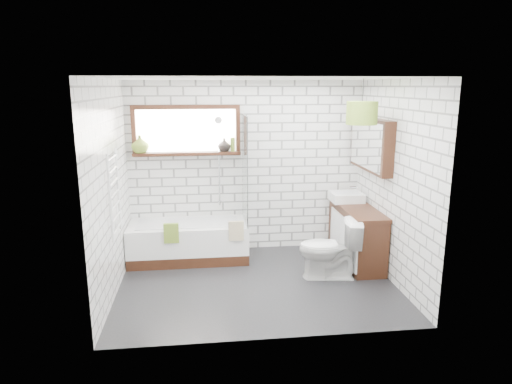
{
  "coord_description": "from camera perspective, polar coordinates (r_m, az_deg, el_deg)",
  "views": [
    {
      "loc": [
        -0.65,
        -5.28,
        2.42
      ],
      "look_at": [
        0.02,
        0.25,
        1.12
      ],
      "focal_mm": 32.0,
      "sensor_mm": 36.0,
      "label": 1
    }
  ],
  "objects": [
    {
      "name": "vanity",
      "position": [
        6.57,
        12.41,
        -5.14
      ],
      "size": [
        0.44,
        1.37,
        0.79
      ],
      "primitive_type": "cube",
      "color": "black",
      "rests_on": "floor"
    },
    {
      "name": "towel_radiator",
      "position": [
        5.51,
        -17.28,
        -0.25
      ],
      "size": [
        0.06,
        0.52,
        1.0
      ],
      "primitive_type": "cube",
      "color": "white",
      "rests_on": "wall_left"
    },
    {
      "name": "floor",
      "position": [
        5.84,
        0.11,
        -11.37
      ],
      "size": [
        3.4,
        2.6,
        0.01
      ],
      "primitive_type": "cube",
      "color": "black",
      "rests_on": "ground"
    },
    {
      "name": "wall_right",
      "position": [
        5.9,
        16.8,
        1.13
      ],
      "size": [
        0.01,
        2.6,
        2.5
      ],
      "primitive_type": "cube",
      "color": "white",
      "rests_on": "ground"
    },
    {
      "name": "vase_dark",
      "position": [
        6.57,
        -3.99,
        5.73
      ],
      "size": [
        0.19,
        0.19,
        0.19
      ],
      "primitive_type": "imported",
      "rotation": [
        0.0,
        0.0,
        0.02
      ],
      "color": "black",
      "rests_on": "window"
    },
    {
      "name": "wall_back",
      "position": [
        6.72,
        -1.24,
        3.11
      ],
      "size": [
        3.4,
        0.01,
        2.5
      ],
      "primitive_type": "cube",
      "color": "white",
      "rests_on": "ground"
    },
    {
      "name": "bathtub",
      "position": [
        6.58,
        -8.41,
        -6.1
      ],
      "size": [
        1.65,
        0.73,
        0.54
      ],
      "primitive_type": "cube",
      "color": "white",
      "rests_on": "floor"
    },
    {
      "name": "basin",
      "position": [
        6.72,
        11.23,
        -0.62
      ],
      "size": [
        0.44,
        0.39,
        0.13
      ],
      "primitive_type": "cube",
      "color": "white",
      "rests_on": "vanity"
    },
    {
      "name": "wall_front",
      "position": [
        4.19,
        2.28,
        -3.07
      ],
      "size": [
        3.4,
        0.01,
        2.5
      ],
      "primitive_type": "cube",
      "color": "white",
      "rests_on": "ground"
    },
    {
      "name": "towel_green",
      "position": [
        6.17,
        -10.54,
        -5.08
      ],
      "size": [
        0.2,
        0.05,
        0.27
      ],
      "primitive_type": "cube",
      "color": "olive",
      "rests_on": "bathtub"
    },
    {
      "name": "ceiling",
      "position": [
        5.32,
        0.12,
        14.06
      ],
      "size": [
        3.4,
        2.6,
        0.01
      ],
      "primitive_type": "cube",
      "color": "white",
      "rests_on": "ground"
    },
    {
      "name": "toilet",
      "position": [
        5.94,
        9.14,
        -7.01
      ],
      "size": [
        0.54,
        0.82,
        0.78
      ],
      "primitive_type": "imported",
      "rotation": [
        0.0,
        0.0,
        -1.71
      ],
      "color": "white",
      "rests_on": "floor"
    },
    {
      "name": "towel_beige",
      "position": [
        6.17,
        -2.5,
        -4.87
      ],
      "size": [
        0.2,
        0.05,
        0.26
      ],
      "primitive_type": "cube",
      "color": "tan",
      "rests_on": "bathtub"
    },
    {
      "name": "tap",
      "position": [
        6.76,
        12.55,
        0.04
      ],
      "size": [
        0.04,
        0.04,
        0.18
      ],
      "primitive_type": "cylinder",
      "rotation": [
        0.0,
        0.0,
        0.19
      ],
      "color": "silver",
      "rests_on": "vanity"
    },
    {
      "name": "pendant",
      "position": [
        5.72,
        13.1,
        9.6
      ],
      "size": [
        0.38,
        0.38,
        0.28
      ],
      "primitive_type": "cylinder",
      "color": "olive",
      "rests_on": "ceiling"
    },
    {
      "name": "window",
      "position": [
        6.57,
        -8.69,
        7.58
      ],
      "size": [
        1.52,
        0.16,
        0.68
      ],
      "primitive_type": "cube",
      "color": "black",
      "rests_on": "wall_back"
    },
    {
      "name": "shower_screen",
      "position": [
        6.34,
        -1.41,
        2.83
      ],
      "size": [
        0.02,
        0.72,
        1.5
      ],
      "primitive_type": "cube",
      "color": "white",
      "rests_on": "bathtub"
    },
    {
      "name": "wall_left",
      "position": [
        5.51,
        -17.78,
        0.24
      ],
      "size": [
        0.01,
        2.6,
        2.5
      ],
      "primitive_type": "cube",
      "color": "white",
      "rests_on": "ground"
    },
    {
      "name": "bottle",
      "position": [
        6.58,
        -2.93,
        5.77
      ],
      "size": [
        0.07,
        0.07,
        0.2
      ],
      "primitive_type": "cylinder",
      "rotation": [
        0.0,
        0.0,
        -0.16
      ],
      "color": "olive",
      "rests_on": "window"
    },
    {
      "name": "shower_riser",
      "position": [
        6.63,
        -4.65,
        3.81
      ],
      "size": [
        0.02,
        0.02,
        1.3
      ],
      "primitive_type": "cylinder",
      "color": "silver",
      "rests_on": "wall_back"
    },
    {
      "name": "mirror_cabinet",
      "position": [
        6.35,
        14.19,
        5.77
      ],
      "size": [
        0.16,
        1.2,
        0.7
      ],
      "primitive_type": "cube",
      "color": "black",
      "rests_on": "wall_right"
    },
    {
      "name": "vase_olive",
      "position": [
        6.61,
        -14.3,
        5.65
      ],
      "size": [
        0.27,
        0.27,
        0.25
      ],
      "primitive_type": "imported",
      "rotation": [
        0.0,
        0.0,
        0.17
      ],
      "color": "olive",
      "rests_on": "window"
    }
  ]
}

